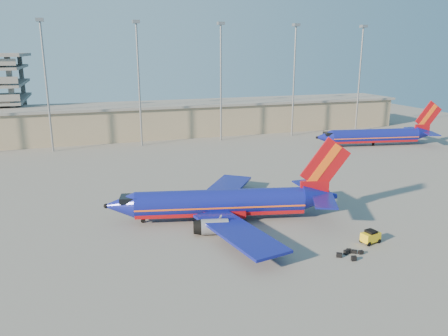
% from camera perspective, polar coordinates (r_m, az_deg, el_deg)
% --- Properties ---
extents(ground, '(220.00, 220.00, 0.00)m').
position_cam_1_polar(ground, '(64.54, -0.32, -4.84)').
color(ground, slate).
rests_on(ground, ground).
extents(terminal_building, '(122.00, 16.00, 8.50)m').
position_cam_1_polar(terminal_building, '(120.52, -4.47, 6.58)').
color(terminal_building, gray).
rests_on(terminal_building, ground).
extents(light_mast_row, '(101.60, 1.60, 28.65)m').
position_cam_1_polar(light_mast_row, '(106.48, -5.66, 12.60)').
color(light_mast_row, gray).
rests_on(light_mast_row, ground).
extents(aircraft_main, '(32.16, 30.59, 11.04)m').
position_cam_1_polar(aircraft_main, '(58.29, 0.24, -4.60)').
color(aircraft_main, navy).
rests_on(aircraft_main, ground).
extents(aircraft_second, '(30.89, 12.45, 10.53)m').
position_cam_1_polar(aircraft_second, '(110.52, 19.37, 4.01)').
color(aircraft_second, navy).
rests_on(aircraft_second, ground).
extents(baggage_tug, '(2.43, 1.74, 1.59)m').
position_cam_1_polar(baggage_tug, '(54.79, 18.60, -8.46)').
color(baggage_tug, yellow).
rests_on(baggage_tug, ground).
extents(luggage_pile, '(3.38, 2.19, 0.53)m').
position_cam_1_polar(luggage_pile, '(51.15, 16.11, -10.70)').
color(luggage_pile, black).
rests_on(luggage_pile, ground).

